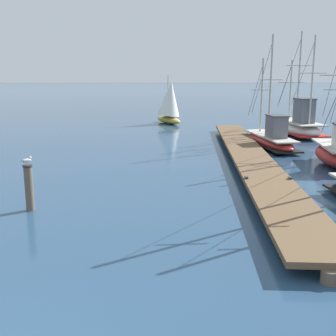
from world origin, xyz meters
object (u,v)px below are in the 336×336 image
perched_seagull (27,160)px  fishing_boat_0 (270,138)px  distant_sailboat (170,102)px  fishing_boat_4 (298,125)px  mooring_piling (29,187)px

perched_seagull → fishing_boat_0: bearing=47.5°
fishing_boat_0 → distant_sailboat: bearing=115.0°
fishing_boat_4 → distant_sailboat: 11.59m
mooring_piling → distant_sailboat: (4.91, 23.73, 1.05)m
perched_seagull → distant_sailboat: distant_sailboat is taller
distant_sailboat → perched_seagull: bearing=-101.7°
perched_seagull → distant_sailboat: size_ratio=0.08×
fishing_boat_0 → fishing_boat_4: 5.71m
perched_seagull → distant_sailboat: bearing=78.3°
fishing_boat_0 → perched_seagull: (-10.60, -11.55, 1.08)m
mooring_piling → perched_seagull: size_ratio=4.75×
fishing_boat_0 → perched_seagull: bearing=-132.5°
fishing_boat_4 → fishing_boat_0: bearing=-123.5°
fishing_boat_0 → fishing_boat_4: size_ratio=1.01×
distant_sailboat → fishing_boat_4: bearing=-40.0°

